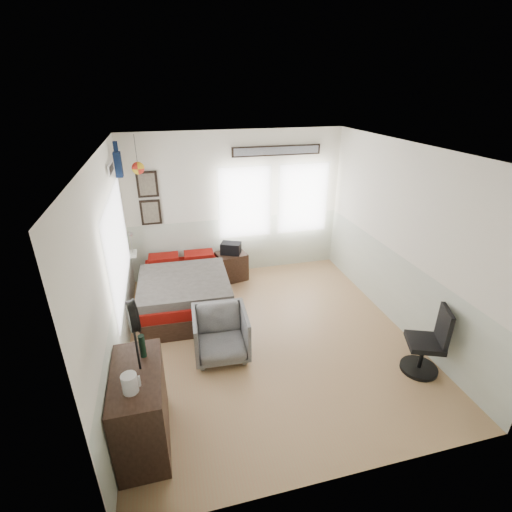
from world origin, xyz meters
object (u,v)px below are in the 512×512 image
(dresser, at_px, (141,408))
(nightstand, at_px, (231,266))
(armchair, at_px, (221,334))
(bed, at_px, (184,290))
(task_chair, at_px, (428,346))

(dresser, relative_size, nightstand, 1.88)
(dresser, bearing_deg, armchair, 49.41)
(bed, relative_size, nightstand, 3.68)
(dresser, distance_m, nightstand, 3.64)
(armchair, distance_m, task_chair, 2.68)
(dresser, bearing_deg, nightstand, 64.79)
(dresser, xyz_separation_m, armchair, (0.99, 1.16, -0.11))
(bed, xyz_separation_m, task_chair, (2.88, -2.34, 0.08))
(bed, bearing_deg, dresser, -101.70)
(nightstand, bearing_deg, armchair, -116.46)
(dresser, distance_m, task_chair, 3.49)
(bed, xyz_separation_m, armchair, (0.38, -1.37, 0.04))
(armchair, xyz_separation_m, task_chair, (2.50, -0.97, 0.05))
(bed, relative_size, task_chair, 2.08)
(nightstand, bearing_deg, bed, -152.88)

